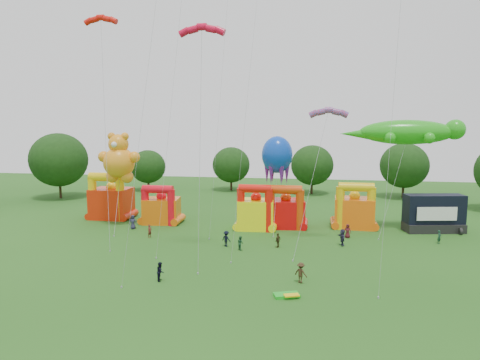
% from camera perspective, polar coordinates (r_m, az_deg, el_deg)
% --- Properties ---
extents(ground, '(160.00, 160.00, 0.00)m').
position_cam_1_polar(ground, '(32.13, -5.76, -17.51)').
color(ground, '#205016').
rests_on(ground, ground).
extents(tree_ring, '(125.24, 127.36, 12.07)m').
position_cam_1_polar(tree_ring, '(30.95, -7.76, -6.22)').
color(tree_ring, '#352314').
rests_on(tree_ring, ground).
extents(bouncy_castle_0, '(5.38, 4.33, 6.85)m').
position_cam_1_polar(bouncy_castle_0, '(64.70, -16.86, -2.67)').
color(bouncy_castle_0, red).
rests_on(bouncy_castle_0, ground).
extents(bouncy_castle_1, '(5.15, 4.33, 5.46)m').
position_cam_1_polar(bouncy_castle_1, '(60.01, -10.48, -3.73)').
color(bouncy_castle_1, '#E6600C').
rests_on(bouncy_castle_1, ground).
extents(bouncy_castle_2, '(4.82, 3.96, 6.04)m').
position_cam_1_polar(bouncy_castle_2, '(55.63, 2.10, -4.25)').
color(bouncy_castle_2, '#FFFA0D').
rests_on(bouncy_castle_2, ground).
extents(bouncy_castle_3, '(5.25, 4.39, 5.81)m').
position_cam_1_polar(bouncy_castle_3, '(56.92, 6.09, -4.12)').
color(bouncy_castle_3, red).
rests_on(bouncy_castle_3, ground).
extents(bouncy_castle_4, '(5.23, 4.29, 6.18)m').
position_cam_1_polar(bouncy_castle_4, '(58.40, 15.00, -3.90)').
color(bouncy_castle_4, '#FF620D').
rests_on(bouncy_castle_4, ground).
extents(stage_trailer, '(7.65, 4.06, 4.79)m').
position_cam_1_polar(stage_trailer, '(59.80, 24.43, -4.11)').
color(stage_trailer, black).
rests_on(stage_trailer, ground).
extents(teddy_bear_kite, '(5.83, 7.98, 12.62)m').
position_cam_1_polar(teddy_bear_kite, '(58.21, -15.93, 0.22)').
color(teddy_bear_kite, orange).
rests_on(teddy_bear_kite, ground).
extents(gecko_kite, '(15.12, 8.19, 14.29)m').
position_cam_1_polar(gecko_kite, '(56.36, 20.35, 1.71)').
color(gecko_kite, '#23A517').
rests_on(gecko_kite, ground).
extents(octopus_kite, '(4.06, 7.93, 12.16)m').
position_cam_1_polar(octopus_kite, '(56.18, 4.93, 2.30)').
color(octopus_kite, '#0C3DBA').
rests_on(octopus_kite, ground).
extents(parafoil_kites, '(31.48, 14.60, 27.44)m').
position_cam_1_polar(parafoil_kites, '(48.11, -10.42, 5.18)').
color(parafoil_kites, red).
rests_on(parafoil_kites, ground).
extents(diamond_kites, '(23.41, 22.66, 39.52)m').
position_cam_1_polar(diamond_kites, '(43.07, -1.22, 10.84)').
color(diamond_kites, red).
rests_on(diamond_kites, ground).
extents(folded_kite_bundle, '(2.22, 1.62, 0.31)m').
position_cam_1_polar(folded_kite_bundle, '(35.16, 6.31, -15.01)').
color(folded_kite_bundle, green).
rests_on(folded_kite_bundle, ground).
extents(spectator_0, '(1.01, 0.78, 1.84)m').
position_cam_1_polar(spectator_0, '(57.72, -14.10, -5.46)').
color(spectator_0, '#2A2A46').
rests_on(spectator_0, ground).
extents(spectator_1, '(0.57, 0.68, 1.58)m').
position_cam_1_polar(spectator_1, '(53.01, -11.95, -6.68)').
color(spectator_1, maroon).
rests_on(spectator_1, ground).
extents(spectator_2, '(0.90, 0.94, 1.52)m').
position_cam_1_polar(spectator_2, '(46.90, 0.06, -8.40)').
color(spectator_2, '#1C482A').
rests_on(spectator_2, ground).
extents(spectator_3, '(1.33, 1.15, 1.78)m').
position_cam_1_polar(spectator_3, '(48.14, -1.84, -7.83)').
color(spectator_3, black).
rests_on(spectator_3, ground).
extents(spectator_4, '(0.78, 1.04, 1.63)m').
position_cam_1_polar(spectator_4, '(47.95, 5.08, -8.01)').
color(spectator_4, '#3D3318').
rests_on(spectator_4, ground).
extents(spectator_5, '(1.01, 1.85, 1.90)m').
position_cam_1_polar(spectator_5, '(49.78, 13.47, -7.45)').
color(spectator_5, '#282640').
rests_on(spectator_5, ground).
extents(spectator_6, '(0.86, 0.59, 1.68)m').
position_cam_1_polar(spectator_6, '(53.26, 14.16, -6.62)').
color(spectator_6, '#4E161C').
rests_on(spectator_6, ground).
extents(spectator_7, '(0.65, 0.68, 1.56)m').
position_cam_1_polar(spectator_7, '(54.28, 25.03, -6.90)').
color(spectator_7, '#163827').
rests_on(spectator_7, ground).
extents(spectator_8, '(0.76, 0.91, 1.68)m').
position_cam_1_polar(spectator_8, '(38.62, -10.56, -11.90)').
color(spectator_8, black).
rests_on(spectator_8, ground).
extents(spectator_9, '(1.35, 1.16, 1.81)m').
position_cam_1_polar(spectator_9, '(37.85, 8.11, -12.15)').
color(spectator_9, '#382716').
rests_on(spectator_9, ground).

